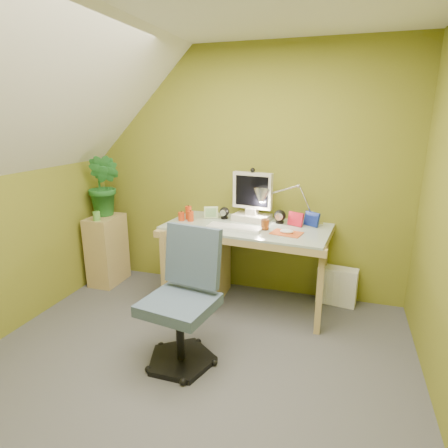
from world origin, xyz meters
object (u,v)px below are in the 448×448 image
(desk_lamp, at_px, (301,195))
(radiator, at_px, (337,286))
(desk, at_px, (246,265))
(monitor, at_px, (252,193))
(task_chair, at_px, (179,302))
(side_ledge, at_px, (107,250))
(potted_plant, at_px, (104,186))

(desk_lamp, relative_size, radiator, 1.50)
(desk, distance_m, monitor, 0.68)
(monitor, distance_m, task_chair, 1.35)
(side_ledge, distance_m, radiator, 2.40)
(desk, relative_size, task_chair, 1.51)
(potted_plant, distance_m, task_chair, 1.82)
(desk_lamp, xyz_separation_m, radiator, (0.38, 0.09, -0.88))
(potted_plant, bearing_deg, desk_lamp, 2.83)
(monitor, distance_m, radiator, 1.21)
(side_ledge, bearing_deg, task_chair, -38.69)
(monitor, height_order, side_ledge, monitor)
(monitor, bearing_deg, task_chair, -91.82)
(potted_plant, distance_m, radiator, 2.54)
(monitor, distance_m, potted_plant, 1.55)
(radiator, bearing_deg, desk_lamp, -158.71)
(monitor, bearing_deg, desk_lamp, 8.87)
(monitor, bearing_deg, radiator, 15.05)
(desk_lamp, distance_m, side_ledge, 2.12)
(desk, height_order, monitor, monitor)
(desk_lamp, xyz_separation_m, task_chair, (-0.68, -1.21, -0.57))
(desk, height_order, task_chair, task_chair)
(desk_lamp, relative_size, potted_plant, 0.85)
(radiator, bearing_deg, monitor, -165.84)
(radiator, bearing_deg, side_ledge, -166.29)
(side_ledge, bearing_deg, desk_lamp, 4.25)
(desk_lamp, height_order, radiator, desk_lamp)
(potted_plant, height_order, radiator, potted_plant)
(side_ledge, height_order, potted_plant, potted_plant)
(monitor, bearing_deg, potted_plant, -167.49)
(side_ledge, xyz_separation_m, task_chair, (1.32, -1.06, 0.12))
(side_ledge, relative_size, potted_plant, 1.15)
(desk_lamp, bearing_deg, side_ledge, -174.08)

